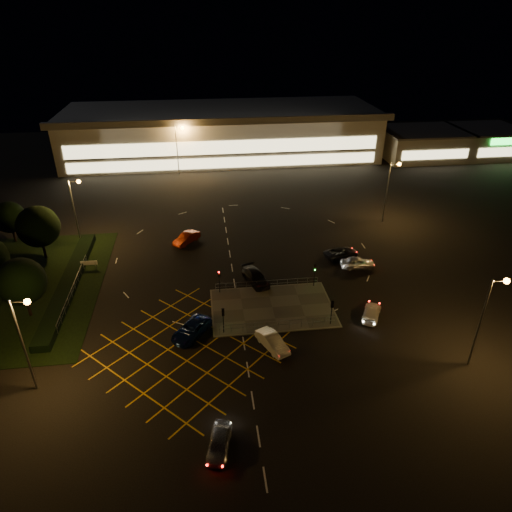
{
  "coord_description": "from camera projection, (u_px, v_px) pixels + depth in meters",
  "views": [
    {
      "loc": [
        -5.45,
        -45.78,
        31.69
      ],
      "look_at": [
        1.23,
        7.31,
        2.0
      ],
      "focal_mm": 32.0,
      "sensor_mm": 36.0,
      "label": 1
    }
  ],
  "objects": [
    {
      "name": "streetlight_se",
      "position": [
        488.0,
        311.0,
        42.59
      ],
      "size": [
        1.78,
        0.56,
        10.03
      ],
      "color": "slate",
      "rests_on": "ground"
    },
    {
      "name": "streetlight_nw",
      "position": [
        76.0,
        203.0,
        65.54
      ],
      "size": [
        1.78,
        0.56,
        10.03
      ],
      "color": "slate",
      "rests_on": "ground"
    },
    {
      "name": "retail_unit_a",
      "position": [
        422.0,
        143.0,
        105.97
      ],
      "size": [
        18.8,
        14.8,
        6.35
      ],
      "color": "beige",
      "rests_on": "ground"
    },
    {
      "name": "ground",
      "position": [
        253.0,
        300.0,
        55.68
      ],
      "size": [
        180.0,
        180.0,
        0.0
      ],
      "primitive_type": "plane",
      "color": "black",
      "rests_on": "ground"
    },
    {
      "name": "streetlight_far_right",
      "position": [
        364.0,
        135.0,
        99.2
      ],
      "size": [
        1.78,
        0.56,
        10.03
      ],
      "color": "slate",
      "rests_on": "ground"
    },
    {
      "name": "signal_se",
      "position": [
        332.0,
        307.0,
        50.21
      ],
      "size": [
        0.28,
        0.3,
        3.15
      ],
      "rotation": [
        0.0,
        0.0,
        3.14
      ],
      "color": "black",
      "rests_on": "pedestrian_island"
    },
    {
      "name": "car_east_grey",
      "position": [
        341.0,
        253.0,
        64.66
      ],
      "size": [
        5.41,
        3.46,
        1.39
      ],
      "primitive_type": "imported",
      "rotation": [
        0.0,
        0.0,
        1.82
      ],
      "color": "black",
      "rests_on": "ground"
    },
    {
      "name": "tree_d",
      "position": [
        9.0,
        217.0,
        67.37
      ],
      "size": [
        4.68,
        4.68,
        6.37
      ],
      "color": "black",
      "rests_on": "ground"
    },
    {
      "name": "supermarket",
      "position": [
        222.0,
        132.0,
        106.85
      ],
      "size": [
        72.0,
        26.5,
        10.5
      ],
      "color": "beige",
      "rests_on": "ground"
    },
    {
      "name": "streetlight_sw",
      "position": [
        25.0,
        333.0,
        39.73
      ],
      "size": [
        1.78,
        0.56,
        10.03
      ],
      "color": "slate",
      "rests_on": "ground"
    },
    {
      "name": "pedestrian_island",
      "position": [
        272.0,
        308.0,
        54.14
      ],
      "size": [
        14.0,
        9.0,
        0.12
      ],
      "primitive_type": "cube",
      "color": "#4C4944",
      "rests_on": "ground"
    },
    {
      "name": "streetlight_ne",
      "position": [
        391.0,
        184.0,
        72.52
      ],
      "size": [
        1.78,
        0.56,
        10.03
      ],
      "color": "slate",
      "rests_on": "ground"
    },
    {
      "name": "hedge",
      "position": [
        69.0,
        283.0,
        58.13
      ],
      "size": [
        2.0,
        26.0,
        1.0
      ],
      "primitive_type": "cube",
      "color": "black",
      "rests_on": "ground"
    },
    {
      "name": "car_near_silver",
      "position": [
        219.0,
        443.0,
        36.7
      ],
      "size": [
        2.6,
        4.54,
        1.45
      ],
      "primitive_type": "imported",
      "rotation": [
        0.0,
        0.0,
        6.07
      ],
      "color": "#ADB0B4",
      "rests_on": "ground"
    },
    {
      "name": "car_approach_white",
      "position": [
        372.0,
        312.0,
        52.3
      ],
      "size": [
        3.69,
        4.75,
        1.28
      ],
      "primitive_type": "imported",
      "rotation": [
        0.0,
        0.0,
        2.65
      ],
      "color": "silver",
      "rests_on": "ground"
    },
    {
      "name": "car_circ_red",
      "position": [
        186.0,
        238.0,
        68.56
      ],
      "size": [
        4.3,
        4.69,
        1.56
      ],
      "primitive_type": "imported",
      "rotation": [
        0.0,
        0.0,
        5.59
      ],
      "color": "maroon",
      "rests_on": "ground"
    },
    {
      "name": "car_queue_white",
      "position": [
        272.0,
        342.0,
        47.61
      ],
      "size": [
        3.36,
        4.81,
        1.5
      ],
      "primitive_type": "imported",
      "rotation": [
        0.0,
        0.0,
        0.43
      ],
      "color": "silver",
      "rests_on": "ground"
    },
    {
      "name": "signal_sw",
      "position": [
        223.0,
        316.0,
        48.9
      ],
      "size": [
        0.28,
        0.3,
        3.15
      ],
      "rotation": [
        0.0,
        0.0,
        3.14
      ],
      "color": "black",
      "rests_on": "pedestrian_island"
    },
    {
      "name": "tree_e",
      "position": [
        21.0,
        282.0,
        50.59
      ],
      "size": [
        5.4,
        5.4,
        7.35
      ],
      "color": "black",
      "rests_on": "ground"
    },
    {
      "name": "grass_verge",
      "position": [
        29.0,
        288.0,
        57.81
      ],
      "size": [
        18.0,
        30.0,
        0.08
      ],
      "primitive_type": "cube",
      "color": "black",
      "rests_on": "ground"
    },
    {
      "name": "signal_nw",
      "position": [
        219.0,
        277.0,
        55.83
      ],
      "size": [
        0.28,
        0.3,
        3.15
      ],
      "color": "black",
      "rests_on": "pedestrian_island"
    },
    {
      "name": "tree_c",
      "position": [
        38.0,
        227.0,
        62.37
      ],
      "size": [
        5.76,
        5.76,
        7.84
      ],
      "color": "black",
      "rests_on": "ground"
    },
    {
      "name": "car_left_blue",
      "position": [
        191.0,
        330.0,
        49.38
      ],
      "size": [
        4.98,
        5.78,
        1.48
      ],
      "primitive_type": "imported",
      "rotation": [
        0.0,
        0.0,
        5.7
      ],
      "color": "#0C1A48",
      "rests_on": "ground"
    },
    {
      "name": "signal_ne",
      "position": [
        315.0,
        271.0,
        57.14
      ],
      "size": [
        0.28,
        0.3,
        3.15
      ],
      "color": "black",
      "rests_on": "pedestrian_island"
    },
    {
      "name": "car_far_dkgrey",
      "position": [
        256.0,
        277.0,
        58.84
      ],
      "size": [
        3.73,
        5.73,
        1.54
      ],
      "primitive_type": "imported",
      "rotation": [
        0.0,
        0.0,
        0.32
      ],
      "color": "black",
      "rests_on": "ground"
    },
    {
      "name": "streetlight_far_left",
      "position": [
        179.0,
        144.0,
        93.1
      ],
      "size": [
        1.78,
        0.56,
        10.03
      ],
      "color": "slate",
      "rests_on": "ground"
    },
    {
      "name": "retail_unit_b",
      "position": [
        486.0,
        141.0,
        107.71
      ],
      "size": [
        14.8,
        14.8,
        6.35
      ],
      "color": "beige",
      "rests_on": "ground"
    },
    {
      "name": "car_right_silver",
      "position": [
        358.0,
        263.0,
        62.05
      ],
      "size": [
        4.76,
        2.19,
        1.58
      ],
      "primitive_type": "imported",
      "rotation": [
        0.0,
        0.0,
        1.5
      ],
      "color": "#B4B8BC",
      "rests_on": "ground"
    }
  ]
}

